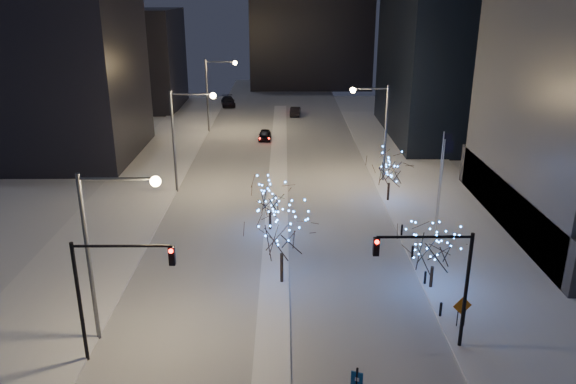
{
  "coord_description": "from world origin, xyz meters",
  "views": [
    {
      "loc": [
        0.71,
        -25.6,
        18.92
      ],
      "look_at": [
        0.96,
        12.92,
        5.0
      ],
      "focal_mm": 35.0,
      "sensor_mm": 36.0,
      "label": 1
    }
  ],
  "objects_px": {
    "street_lamp_w_mid": "(184,128)",
    "car_mid": "(295,111)",
    "street_lamp_east": "(377,121)",
    "street_lamp_w_far": "(214,86)",
    "traffic_signal_west": "(107,282)",
    "traffic_signal_east": "(439,272)",
    "construction_sign": "(462,309)",
    "street_lamp_w_near": "(105,235)",
    "car_far": "(228,102)",
    "holiday_tree_median_near": "(282,233)",
    "holiday_tree_plaza_far": "(390,168)",
    "car_near": "(265,135)",
    "holiday_tree_plaza_near": "(434,247)",
    "holiday_tree_median_far": "(270,198)"
  },
  "relations": [
    {
      "from": "traffic_signal_east",
      "to": "car_mid",
      "type": "height_order",
      "value": "traffic_signal_east"
    },
    {
      "from": "street_lamp_east",
      "to": "traffic_signal_west",
      "type": "distance_m",
      "value": 35.3
    },
    {
      "from": "street_lamp_w_near",
      "to": "car_far",
      "type": "relative_size",
      "value": 1.84
    },
    {
      "from": "traffic_signal_east",
      "to": "car_mid",
      "type": "distance_m",
      "value": 62.21
    },
    {
      "from": "car_far",
      "to": "holiday_tree_median_far",
      "type": "bearing_deg",
      "value": -90.3
    },
    {
      "from": "traffic_signal_west",
      "to": "traffic_signal_east",
      "type": "distance_m",
      "value": 17.41
    },
    {
      "from": "street_lamp_w_mid",
      "to": "holiday_tree_plaza_near",
      "type": "relative_size",
      "value": 2.12
    },
    {
      "from": "construction_sign",
      "to": "street_lamp_east",
      "type": "bearing_deg",
      "value": 81.72
    },
    {
      "from": "street_lamp_w_mid",
      "to": "construction_sign",
      "type": "xyz_separation_m",
      "value": [
        20.03,
        -24.1,
        -5.16
      ]
    },
    {
      "from": "street_lamp_w_near",
      "to": "car_near",
      "type": "distance_m",
      "value": 46.26
    },
    {
      "from": "street_lamp_w_mid",
      "to": "car_near",
      "type": "height_order",
      "value": "street_lamp_w_mid"
    },
    {
      "from": "street_lamp_east",
      "to": "traffic_signal_east",
      "type": "bearing_deg",
      "value": -92.26
    },
    {
      "from": "holiday_tree_median_near",
      "to": "street_lamp_w_near",
      "type": "bearing_deg",
      "value": -146.03
    },
    {
      "from": "car_near",
      "to": "holiday_tree_plaza_far",
      "type": "bearing_deg",
      "value": -60.48
    },
    {
      "from": "car_mid",
      "to": "traffic_signal_west",
      "type": "bearing_deg",
      "value": 85.26
    },
    {
      "from": "street_lamp_w_mid",
      "to": "traffic_signal_east",
      "type": "bearing_deg",
      "value": -55.49
    },
    {
      "from": "street_lamp_w_far",
      "to": "traffic_signal_east",
      "type": "height_order",
      "value": "street_lamp_w_far"
    },
    {
      "from": "holiday_tree_plaza_far",
      "to": "traffic_signal_west",
      "type": "bearing_deg",
      "value": -128.16
    },
    {
      "from": "street_lamp_east",
      "to": "street_lamp_w_far",
      "type": "bearing_deg",
      "value": 130.85
    },
    {
      "from": "traffic_signal_east",
      "to": "car_mid",
      "type": "xyz_separation_m",
      "value": [
        -6.49,
        61.74,
        -4.05
      ]
    },
    {
      "from": "traffic_signal_east",
      "to": "holiday_tree_plaza_far",
      "type": "height_order",
      "value": "traffic_signal_east"
    },
    {
      "from": "traffic_signal_west",
      "to": "construction_sign",
      "type": "relative_size",
      "value": 3.55
    },
    {
      "from": "street_lamp_w_mid",
      "to": "street_lamp_east",
      "type": "height_order",
      "value": "same"
    },
    {
      "from": "street_lamp_east",
      "to": "traffic_signal_east",
      "type": "xyz_separation_m",
      "value": [
        -1.14,
        -29.0,
        -1.69
      ]
    },
    {
      "from": "car_mid",
      "to": "holiday_tree_median_far",
      "type": "distance_m",
      "value": 45.6
    },
    {
      "from": "street_lamp_w_mid",
      "to": "holiday_tree_median_far",
      "type": "bearing_deg",
      "value": -49.03
    },
    {
      "from": "car_near",
      "to": "holiday_tree_median_near",
      "type": "relative_size",
      "value": 0.72
    },
    {
      "from": "holiday_tree_median_far",
      "to": "street_lamp_east",
      "type": "bearing_deg",
      "value": 50.23
    },
    {
      "from": "traffic_signal_west",
      "to": "construction_sign",
      "type": "bearing_deg",
      "value": 8.44
    },
    {
      "from": "holiday_tree_plaza_near",
      "to": "traffic_signal_east",
      "type": "bearing_deg",
      "value": -103.32
    },
    {
      "from": "street_lamp_w_mid",
      "to": "holiday_tree_median_near",
      "type": "relative_size",
      "value": 1.84
    },
    {
      "from": "holiday_tree_median_far",
      "to": "holiday_tree_plaza_near",
      "type": "distance_m",
      "value": 14.67
    },
    {
      "from": "street_lamp_w_near",
      "to": "car_far",
      "type": "xyz_separation_m",
      "value": [
        -0.06,
        68.5,
        -5.71
      ]
    },
    {
      "from": "street_lamp_w_far",
      "to": "holiday_tree_plaza_near",
      "type": "bearing_deg",
      "value": -66.36
    },
    {
      "from": "car_far",
      "to": "holiday_tree_median_far",
      "type": "xyz_separation_m",
      "value": [
        8.5,
        -53.21,
        2.1
      ]
    },
    {
      "from": "car_mid",
      "to": "street_lamp_w_far",
      "type": "bearing_deg",
      "value": 48.42
    },
    {
      "from": "street_lamp_w_mid",
      "to": "holiday_tree_median_near",
      "type": "bearing_deg",
      "value": -63.15
    },
    {
      "from": "street_lamp_w_far",
      "to": "holiday_tree_plaza_far",
      "type": "bearing_deg",
      "value": -55.13
    },
    {
      "from": "holiday_tree_median_far",
      "to": "holiday_tree_plaza_far",
      "type": "relative_size",
      "value": 0.87
    },
    {
      "from": "traffic_signal_east",
      "to": "holiday_tree_median_near",
      "type": "relative_size",
      "value": 1.28
    },
    {
      "from": "street_lamp_w_far",
      "to": "car_far",
      "type": "xyz_separation_m",
      "value": [
        -0.06,
        18.5,
        -5.71
      ]
    },
    {
      "from": "street_lamp_w_far",
      "to": "traffic_signal_west",
      "type": "height_order",
      "value": "street_lamp_w_far"
    },
    {
      "from": "traffic_signal_west",
      "to": "holiday_tree_plaza_far",
      "type": "xyz_separation_m",
      "value": [
        18.94,
        24.1,
        -1.45
      ]
    },
    {
      "from": "street_lamp_east",
      "to": "holiday_tree_plaza_near",
      "type": "distance_m",
      "value": 22.67
    },
    {
      "from": "traffic_signal_east",
      "to": "holiday_tree_plaza_near",
      "type": "xyz_separation_m",
      "value": [
        1.56,
        6.59,
        -1.66
      ]
    },
    {
      "from": "street_lamp_w_near",
      "to": "street_lamp_w_mid",
      "type": "xyz_separation_m",
      "value": [
        0.0,
        25.0,
        0.0
      ]
    },
    {
      "from": "street_lamp_w_far",
      "to": "street_lamp_east",
      "type": "bearing_deg",
      "value": -49.15
    },
    {
      "from": "street_lamp_w_mid",
      "to": "car_mid",
      "type": "relative_size",
      "value": 2.32
    },
    {
      "from": "holiday_tree_median_near",
      "to": "holiday_tree_plaza_far",
      "type": "relative_size",
      "value": 1.1
    },
    {
      "from": "street_lamp_w_near",
      "to": "holiday_tree_plaza_near",
      "type": "distance_m",
      "value": 20.51
    }
  ]
}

